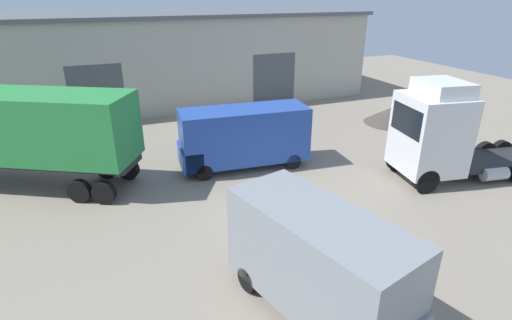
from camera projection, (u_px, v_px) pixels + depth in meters
name	position (u px, v px, depth m)	size (l,w,h in m)	color
ground_plane	(287.00, 211.00, 14.97)	(60.00, 60.00, 0.00)	gray
warehouse_building	(175.00, 56.00, 29.87)	(27.27, 10.43, 6.22)	#B7B2A3
tractor_unit_white	(440.00, 135.00, 16.75)	(6.93, 3.63, 4.33)	silver
container_trailer_green	(3.00, 127.00, 16.07)	(10.62, 7.55, 4.00)	#28843D
delivery_van_grey	(321.00, 264.00, 9.63)	(3.19, 5.33, 2.86)	gray
delivery_van_blue	(241.00, 136.00, 18.14)	(6.00, 2.52, 2.80)	#2347A3
gravel_pile	(393.00, 115.00, 24.68)	(3.42, 3.42, 1.03)	#423D38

